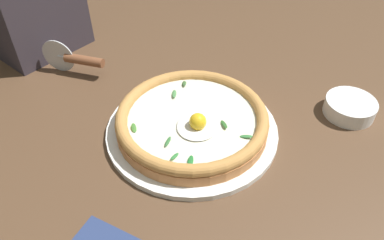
% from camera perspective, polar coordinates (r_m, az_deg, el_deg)
% --- Properties ---
extents(ground_plane, '(2.40, 2.40, 0.03)m').
position_cam_1_polar(ground_plane, '(0.75, -3.94, -3.75)').
color(ground_plane, brown).
rests_on(ground_plane, ground).
extents(pizza_plate, '(0.34, 0.34, 0.01)m').
position_cam_1_polar(pizza_plate, '(0.75, 0.00, -1.48)').
color(pizza_plate, white).
rests_on(pizza_plate, ground).
extents(pizza, '(0.30, 0.30, 0.06)m').
position_cam_1_polar(pizza, '(0.73, 0.01, 0.03)').
color(pizza, '#CE834A').
rests_on(pizza, pizza_plate).
extents(side_bowl, '(0.10, 0.10, 0.03)m').
position_cam_1_polar(side_bowl, '(0.85, 22.82, 1.78)').
color(side_bowl, white).
rests_on(side_bowl, ground).
extents(pizza_cutter, '(0.03, 0.16, 0.08)m').
position_cam_1_polar(pizza_cutter, '(0.93, -17.19, 8.84)').
color(pizza_cutter, silver).
rests_on(pizza_cutter, ground).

